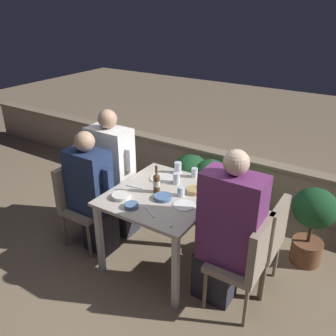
{
  "coord_description": "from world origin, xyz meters",
  "views": [
    {
      "loc": [
        1.53,
        -2.31,
        2.31
      ],
      "look_at": [
        0.0,
        0.07,
        0.97
      ],
      "focal_mm": 38.0,
      "sensor_mm": 36.0,
      "label": 1
    }
  ],
  "objects": [
    {
      "name": "glass_cup_2",
      "position": [
        0.08,
        0.43,
        0.8
      ],
      "size": [
        0.06,
        0.06,
        0.09
      ],
      "color": "silver",
      "rests_on": "dining_table"
    },
    {
      "name": "person_purple_stripe",
      "position": [
        0.68,
        -0.15,
        0.69
      ],
      "size": [
        0.52,
        0.26,
        1.38
      ],
      "color": "#282833",
      "rests_on": "ground_plane"
    },
    {
      "name": "potted_plant",
      "position": [
        1.17,
        0.73,
        0.48
      ],
      "size": [
        0.41,
        0.41,
        0.79
      ],
      "color": "brown",
      "rests_on": "ground_plane"
    },
    {
      "name": "person_white_polo",
      "position": [
        -0.74,
        0.18,
        0.68
      ],
      "size": [
        0.51,
        0.26,
        1.36
      ],
      "color": "#282833",
      "rests_on": "ground_plane"
    },
    {
      "name": "fork_0",
      "position": [
        -0.29,
        -0.05,
        0.75
      ],
      "size": [
        0.17,
        0.05,
        0.01
      ],
      "color": "silver",
      "rests_on": "dining_table"
    },
    {
      "name": "glass_cup_3",
      "position": [
        0.31,
        0.25,
        0.79
      ],
      "size": [
        0.08,
        0.08,
        0.08
      ],
      "color": "silver",
      "rests_on": "dining_table"
    },
    {
      "name": "chair_left_far",
      "position": [
        -0.93,
        0.18,
        0.51
      ],
      "size": [
        0.41,
        0.41,
        0.86
      ],
      "color": "gray",
      "rests_on": "ground_plane"
    },
    {
      "name": "beer_bottle",
      "position": [
        -0.06,
        -0.02,
        0.85
      ],
      "size": [
        0.06,
        0.06,
        0.26
      ],
      "color": "brown",
      "rests_on": "dining_table"
    },
    {
      "name": "fork_2",
      "position": [
        0.08,
        -0.33,
        0.75
      ],
      "size": [
        0.16,
        0.11,
        0.01
      ],
      "color": "silver",
      "rests_on": "dining_table"
    },
    {
      "name": "plate_1",
      "position": [
        0.27,
        -0.09,
        0.75
      ],
      "size": [
        0.19,
        0.19,
        0.01
      ],
      "color": "white",
      "rests_on": "dining_table"
    },
    {
      "name": "plate_0",
      "position": [
        -0.17,
        0.23,
        0.75
      ],
      "size": [
        0.24,
        0.24,
        0.01
      ],
      "color": "silver",
      "rests_on": "dining_table"
    },
    {
      "name": "bowl_3",
      "position": [
        0.05,
        -0.09,
        0.77
      ],
      "size": [
        0.16,
        0.16,
        0.03
      ],
      "color": "#4C709E",
      "rests_on": "dining_table"
    },
    {
      "name": "chair_right_far",
      "position": [
        0.9,
        0.19,
        0.51
      ],
      "size": [
        0.41,
        0.41,
        0.86
      ],
      "color": "gray",
      "rests_on": "ground_plane"
    },
    {
      "name": "dining_table",
      "position": [
        0.0,
        0.0,
        0.65
      ],
      "size": [
        0.9,
        0.98,
        0.75
      ],
      "color": "#BCB2A3",
      "rests_on": "ground_plane"
    },
    {
      "name": "person_navy_jumper",
      "position": [
        -0.71,
        -0.18,
        0.62
      ],
      "size": [
        0.49,
        0.26,
        1.25
      ],
      "color": "#282833",
      "rests_on": "ground_plane"
    },
    {
      "name": "bowl_1",
      "position": [
        -0.27,
        -0.27,
        0.77
      ],
      "size": [
        0.16,
        0.16,
        0.03
      ],
      "color": "silver",
      "rests_on": "dining_table"
    },
    {
      "name": "ground_plane",
      "position": [
        0.0,
        0.0,
        0.0
      ],
      "size": [
        16.0,
        16.0,
        0.0
      ],
      "primitive_type": "plane",
      "color": "#847056"
    },
    {
      "name": "chair_left_near",
      "position": [
        -0.9,
        -0.18,
        0.51
      ],
      "size": [
        0.41,
        0.41,
        0.86
      ],
      "color": "gray",
      "rests_on": "ground_plane"
    },
    {
      "name": "planter_hedge",
      "position": [
        -0.04,
        1.03,
        0.37
      ],
      "size": [
        0.95,
        0.47,
        0.67
      ],
      "color": "brown",
      "rests_on": "ground_plane"
    },
    {
      "name": "glass_cup_4",
      "position": [
        0.15,
        0.05,
        0.79
      ],
      "size": [
        0.07,
        0.07,
        0.09
      ],
      "color": "silver",
      "rests_on": "dining_table"
    },
    {
      "name": "glass_cup_0",
      "position": [
        -0.11,
        0.42,
        0.81
      ],
      "size": [
        0.07,
        0.07,
        0.12
      ],
      "color": "silver",
      "rests_on": "dining_table"
    },
    {
      "name": "chair_right_near",
      "position": [
        0.87,
        -0.15,
        0.51
      ],
      "size": [
        0.41,
        0.41,
        0.86
      ],
      "color": "gray",
      "rests_on": "ground_plane"
    },
    {
      "name": "glass_cup_1",
      "position": [
        0.0,
        0.22,
        0.8
      ],
      "size": [
        0.06,
        0.06,
        0.11
      ],
      "color": "silver",
      "rests_on": "dining_table"
    },
    {
      "name": "bowl_0",
      "position": [
        -0.09,
        -0.35,
        0.77
      ],
      "size": [
        0.12,
        0.12,
        0.04
      ],
      "color": "#4C709E",
      "rests_on": "dining_table"
    },
    {
      "name": "fork_1",
      "position": [
        0.29,
        -0.34,
        0.75
      ],
      "size": [
        0.12,
        0.15,
        0.01
      ],
      "color": "silver",
      "rests_on": "dining_table"
    },
    {
      "name": "bowl_2",
      "position": [
        0.22,
        0.16,
        0.77
      ],
      "size": [
        0.14,
        0.14,
        0.04
      ],
      "color": "tan",
      "rests_on": "dining_table"
    },
    {
      "name": "parapet_wall",
      "position": [
        0.0,
        1.47,
        0.31
      ],
      "size": [
        9.0,
        0.18,
        0.6
      ],
      "color": "gray",
      "rests_on": "ground_plane"
    }
  ]
}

